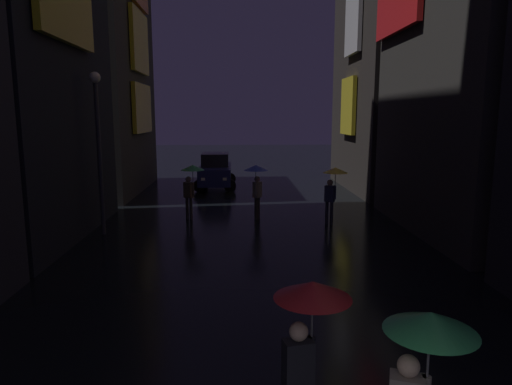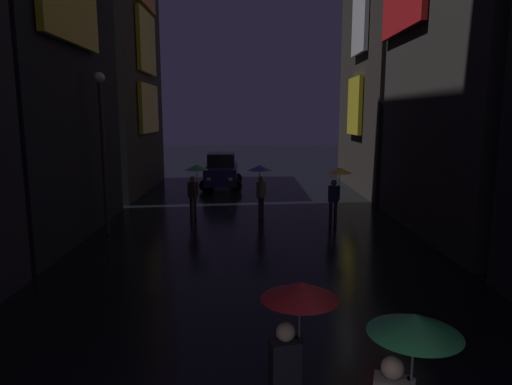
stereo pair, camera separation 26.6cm
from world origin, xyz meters
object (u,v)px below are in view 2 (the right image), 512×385
Objects in this scene: pedestrian_near_crossing_red at (295,321)px; streetlamp_left_far at (102,134)px; pedestrian_foreground_right_green at (195,176)px; car_distant at (222,171)px; pedestrian_foreground_left_yellow at (337,180)px; pedestrian_midstreet_left_green at (406,358)px; pedestrian_midstreet_centre_blue at (260,177)px.

streetlamp_left_far is at bearing 117.30° from pedestrian_near_crossing_red.
car_distant is at bearing 86.03° from pedestrian_foreground_right_green.
pedestrian_foreground_right_green is (-2.55, 12.43, 0.00)m from pedestrian_near_crossing_red.
pedestrian_midstreet_left_green is (-1.70, -12.20, 0.00)m from pedestrian_foreground_left_yellow.
streetlamp_left_far is (-2.79, -2.08, 1.69)m from pedestrian_foreground_right_green.
pedestrian_midstreet_left_green is (0.99, -0.83, 0.00)m from pedestrian_near_crossing_red.
car_distant is at bearing 98.13° from pedestrian_midstreet_left_green.
pedestrian_near_crossing_red is at bearing -103.31° from pedestrian_foreground_left_yellow.
pedestrian_foreground_left_yellow and pedestrian_midstreet_centre_blue have the same top height.
pedestrian_midstreet_centre_blue is at bearing -2.87° from pedestrian_foreground_right_green.
pedestrian_foreground_right_green is 0.40× the size of streetlamp_left_far.
streetlamp_left_far reaches higher than pedestrian_midstreet_centre_blue.
car_distant is at bearing 95.68° from pedestrian_near_crossing_red.
pedestrian_midstreet_centre_blue is at bearing 94.67° from pedestrian_midstreet_left_green.
pedestrian_midstreet_left_green is at bearing -97.93° from pedestrian_foreground_left_yellow.
car_distant is (-4.70, 8.82, -0.74)m from pedestrian_foreground_left_yellow.
pedestrian_foreground_left_yellow is 0.40× the size of streetlamp_left_far.
streetlamp_left_far is (-5.34, 10.35, 1.69)m from pedestrian_near_crossing_red.
car_distant is at bearing 71.32° from streetlamp_left_far.
pedestrian_foreground_right_green and pedestrian_midstreet_centre_blue have the same top height.
streetlamp_left_far reaches higher than pedestrian_midstreet_left_green.
pedestrian_foreground_left_yellow is 8.27m from streetlamp_left_far.
car_distant is 10.68m from streetlamp_left_far.
pedestrian_foreground_left_yellow is at bearing -61.95° from car_distant.
pedestrian_midstreet_centre_blue is 5.86m from streetlamp_left_far.
pedestrian_foreground_right_green is 2.47m from pedestrian_midstreet_centre_blue.
pedestrian_foreground_right_green is at bearing 168.68° from pedestrian_foreground_left_yellow.
pedestrian_near_crossing_red is 1.00× the size of pedestrian_midstreet_centre_blue.
pedestrian_near_crossing_red and pedestrian_foreground_right_green have the same top height.
pedestrian_midstreet_centre_blue is at bearing 20.38° from streetlamp_left_far.
pedestrian_foreground_left_yellow is 0.51× the size of car_distant.
pedestrian_foreground_right_green is at bearing -93.97° from car_distant.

